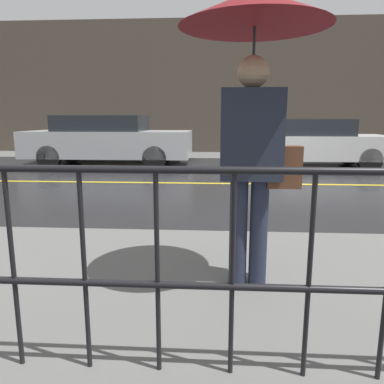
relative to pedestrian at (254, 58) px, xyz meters
name	(u,v)px	position (x,y,z in m)	size (l,w,h in m)	color
ground_plane	(278,184)	(1.07, 5.20, -1.77)	(80.00, 80.00, 0.00)	#262628
sidewalk_far	(255,157)	(1.07, 10.17, -1.70)	(28.00, 2.18, 0.14)	#60605E
lane_marking	(278,184)	(1.07, 5.20, -1.76)	(25.20, 0.12, 0.01)	gold
building_storefront	(254,89)	(1.07, 11.41, 0.65)	(28.00, 0.30, 4.83)	#4C4238
pedestrian	(254,58)	(0.00, 0.00, 0.00)	(1.03, 1.03, 2.06)	#23283D
car_silver	(108,140)	(-3.39, 8.03, -1.01)	(4.69, 1.84, 1.45)	#B2B5BA
car_white	(313,143)	(2.45, 8.03, -1.07)	(3.98, 1.80, 1.35)	silver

